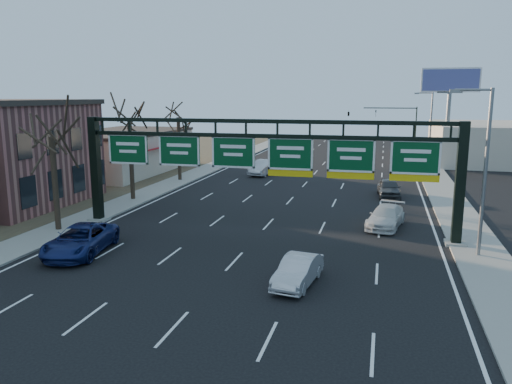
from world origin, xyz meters
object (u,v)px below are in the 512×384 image
(car_silver_sedan, at_px, (298,271))
(car_white_wagon, at_px, (386,217))
(sign_gantry, at_px, (264,160))
(car_blue_suv, at_px, (81,240))

(car_silver_sedan, relative_size, car_white_wagon, 0.83)
(car_silver_sedan, height_order, car_white_wagon, car_white_wagon)
(sign_gantry, relative_size, car_silver_sedan, 6.13)
(sign_gantry, distance_m, car_blue_suv, 11.76)
(sign_gantry, xyz_separation_m, car_silver_sedan, (3.64, -8.42, -3.97))
(car_blue_suv, bearing_deg, sign_gantry, 29.47)
(sign_gantry, distance_m, car_white_wagon, 9.12)
(car_blue_suv, xyz_separation_m, car_white_wagon, (16.34, 10.05, -0.08))
(sign_gantry, height_order, car_white_wagon, sign_gantry)
(car_white_wagon, bearing_deg, car_silver_sedan, -97.41)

